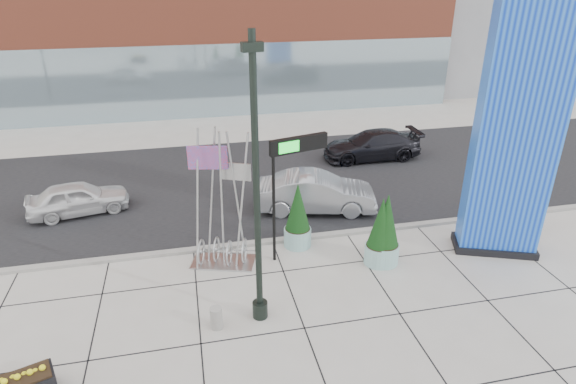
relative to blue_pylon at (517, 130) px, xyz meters
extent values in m
plane|color=#9E9991|center=(-9.00, -1.75, -4.64)|extent=(160.00, 160.00, 0.00)
cube|color=black|center=(-9.00, 8.25, -4.63)|extent=(80.00, 12.00, 0.02)
cube|color=gray|center=(-9.00, 2.25, -4.58)|extent=(80.00, 0.30, 0.12)
cube|color=#AA4931|center=(-8.00, 25.25, 0.86)|extent=(34.00, 10.00, 11.00)
cube|color=#8CA5B2|center=(-8.00, 20.45, -2.14)|extent=(34.00, 0.60, 5.00)
cube|color=#0C32BE|center=(0.00, 0.00, 0.16)|extent=(2.87, 1.96, 9.60)
cube|color=black|center=(0.00, 0.00, -4.51)|extent=(3.15, 2.23, 0.27)
cylinder|color=black|center=(-9.18, -1.94, -0.48)|extent=(0.19, 0.19, 8.31)
cylinder|color=black|center=(-9.18, -1.94, -4.38)|extent=(0.46, 0.46, 0.52)
cube|color=black|center=(-9.18, -1.94, 3.26)|extent=(0.54, 0.29, 0.23)
cube|color=#B0B2B5|center=(-9.98, 1.25, -4.61)|extent=(2.43, 1.70, 0.06)
cylinder|color=#B0B2B5|center=(-10.68, 1.05, -2.14)|extent=(0.09, 0.09, 5.00)
cylinder|color=#B0B2B5|center=(-10.28, 1.40, -2.14)|extent=(0.09, 0.09, 5.00)
cylinder|color=#B0B2B5|center=(-9.88, 1.15, -2.14)|extent=(0.09, 0.09, 5.00)
cylinder|color=#B0B2B5|center=(-9.43, 1.45, -2.14)|extent=(0.09, 0.09, 5.00)
cylinder|color=#B0B2B5|center=(-9.18, 1.00, -2.14)|extent=(0.09, 0.09, 5.00)
torus|color=#B0B2B5|center=(-10.73, 1.15, -4.16)|extent=(0.33, 0.89, 0.91)
torus|color=#B0B2B5|center=(-10.23, 1.35, -4.16)|extent=(0.33, 0.89, 0.91)
torus|color=#B0B2B5|center=(-9.73, 1.15, -4.16)|extent=(0.33, 0.89, 0.91)
torus|color=#B0B2B5|center=(-9.23, 1.35, -4.16)|extent=(0.33, 0.89, 0.91)
cube|color=red|center=(-10.28, 1.25, -0.64)|extent=(1.28, 0.34, 0.80)
cube|color=#B0B2B5|center=(-9.38, 1.35, -1.14)|extent=(0.94, 0.43, 0.60)
cylinder|color=gray|center=(-10.50, -2.16, -4.29)|extent=(0.36, 0.36, 0.69)
cylinder|color=black|center=(-8.16, 1.05, -2.41)|extent=(0.11, 0.11, 4.47)
cube|color=black|center=(-7.20, 1.05, -0.39)|extent=(2.10, 0.74, 0.53)
cube|color=#19D833|center=(-7.62, 0.93, -0.39)|extent=(0.72, 0.22, 0.37)
cylinder|color=#8ABAB8|center=(-4.40, 0.05, -4.26)|extent=(1.08, 1.08, 0.75)
cylinder|color=black|center=(-4.40, 0.05, -3.89)|extent=(0.99, 0.99, 0.06)
cone|color=black|center=(-4.40, 0.05, -2.92)|extent=(0.97, 0.97, 1.94)
cylinder|color=#8ABAB8|center=(-4.57, 0.05, -4.28)|extent=(1.03, 1.03, 0.72)
cylinder|color=black|center=(-4.57, 0.05, -3.92)|extent=(0.94, 0.94, 0.06)
cone|color=black|center=(-4.57, 0.05, -3.00)|extent=(0.92, 0.92, 1.85)
cylinder|color=#8ABAB8|center=(-7.11, 1.85, -4.28)|extent=(1.03, 1.03, 0.72)
cylinder|color=black|center=(-7.11, 1.85, -3.92)|extent=(0.95, 0.95, 0.06)
cone|color=black|center=(-7.11, 1.85, -2.99)|extent=(0.93, 0.93, 1.85)
cube|color=black|center=(-15.45, -3.69, -4.04)|extent=(1.36, 0.84, 0.06)
cube|color=black|center=(-15.31, -3.79, -3.96)|extent=(1.56, 1.09, 0.07)
imported|color=white|center=(-15.61, 6.45, -3.94)|extent=(4.34, 2.43, 1.40)
imported|color=#97989E|center=(-5.64, 4.52, -3.81)|extent=(5.32, 2.88, 1.67)
imported|color=black|center=(-0.97, 9.98, -3.87)|extent=(5.36, 2.25, 1.55)
camera|label=1|loc=(-10.87, -13.47, 4.89)|focal=30.00mm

